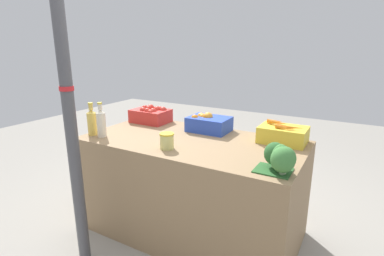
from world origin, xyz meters
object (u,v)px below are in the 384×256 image
Objects in this scene: juice_bottle_cloudy at (101,122)px; apple_crate at (151,114)px; pickle_jar at (167,141)px; broccoli_pile at (281,158)px; support_pole at (69,106)px; orange_crate at (208,123)px; carrot_crate at (283,134)px; juice_bottle_golden at (92,122)px.

apple_crate is at bearing 84.48° from juice_bottle_cloudy.
pickle_jar is (0.59, -0.59, -0.02)m from apple_crate.
broccoli_pile is 1.50m from juice_bottle_cloudy.
juice_bottle_cloudy is at bearing 113.93° from support_pole.
pickle_jar is (-0.05, -0.59, -0.01)m from orange_crate.
carrot_crate is at bearing -0.04° from orange_crate.
broccoli_pile is 0.83× the size of juice_bottle_cloudy.
juice_bottle_golden reaches higher than broccoli_pile.
juice_bottle_golden is (-1.61, 0.00, 0.02)m from broccoli_pile.
apple_crate is 1.31m from carrot_crate.
apple_crate is at bearing 97.65° from support_pole.
orange_crate is 1.28× the size of juice_bottle_golden.
apple_crate is 3.00× the size of pickle_jar.
support_pole reaches higher than orange_crate.
juice_bottle_cloudy is at bearing -0.00° from juice_bottle_golden.
pickle_jar is (-0.72, -0.58, -0.01)m from carrot_crate.
juice_bottle_cloudy is at bearing -95.52° from apple_crate.
juice_bottle_golden is (-0.81, -0.61, 0.04)m from orange_crate.
broccoli_pile is 0.86× the size of juice_bottle_golden.
carrot_crate is 1.48× the size of broccoli_pile.
pickle_jar is at bearing 1.79° from juice_bottle_cloudy.
broccoli_pile is at bearing -23.05° from apple_crate.
broccoli_pile is (0.13, -0.61, 0.03)m from carrot_crate.
broccoli_pile is at bearing -0.13° from juice_bottle_cloudy.
juice_bottle_golden reaches higher than orange_crate.
carrot_crate is 0.62m from broccoli_pile.
juice_bottle_cloudy is at bearing 179.87° from broccoli_pile.
juice_bottle_cloudy reaches higher than apple_crate.
juice_bottle_golden reaches higher than pickle_jar.
carrot_crate is at bearing 22.23° from juice_bottle_golden.
apple_crate reaches higher than pickle_jar.
juice_bottle_cloudy reaches higher than juice_bottle_golden.
support_pole is 6.66× the size of orange_crate.
carrot_crate is 1.60m from juice_bottle_golden.
broccoli_pile is 0.85m from pickle_jar.
apple_crate is 1.28× the size of juice_bottle_golden.
orange_crate reaches higher than carrot_crate.
juice_bottle_cloudy is (-1.50, 0.00, 0.03)m from broccoli_pile.
juice_bottle_cloudy reaches higher than pickle_jar.
support_pole reaches higher than apple_crate.
apple_crate is 0.84m from pickle_jar.
orange_crate is 1.48× the size of broccoli_pile.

